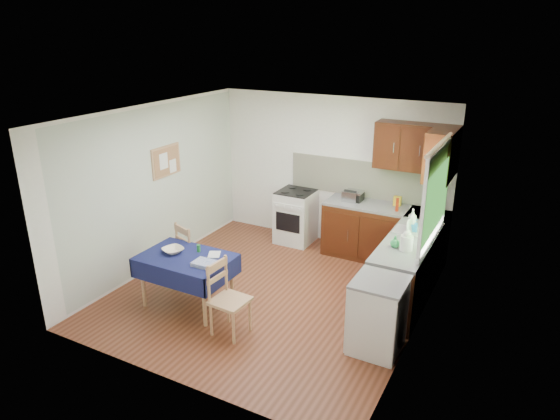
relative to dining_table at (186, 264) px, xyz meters
The scene contains 33 objects.
floor 1.29m from the dining_table, 44.05° to the left, with size 4.20×4.20×0.00m, color #542816.
ceiling 2.20m from the dining_table, 44.05° to the left, with size 4.00×4.20×0.02m, color white.
wall_back 3.07m from the dining_table, 74.19° to the left, with size 4.00×0.02×2.50m, color white.
wall_front 1.67m from the dining_table, 57.94° to the right, with size 4.00×0.02×2.50m, color white.
wall_left 1.56m from the dining_table, 146.15° to the left, with size 0.02×4.20×2.50m, color silver.
wall_right 3.00m from the dining_table, 15.70° to the left, with size 0.02×4.20×2.50m, color white.
base_cabinets 2.99m from the dining_table, 43.28° to the left, with size 1.90×2.30×0.86m.
worktop_back 3.21m from the dining_table, 54.21° to the left, with size 1.90×0.60×0.04m, color slate.
worktop_right 2.91m from the dining_table, 29.79° to the left, with size 0.60×1.70×0.04m, color slate.
worktop_corner 3.62m from the dining_table, 45.82° to the left, with size 0.60×0.60×0.04m, color slate.
splashback 3.28m from the dining_table, 62.95° to the left, with size 2.70×0.02×0.60m, color white.
upper_cabinets 3.71m from the dining_table, 47.88° to the left, with size 1.20×0.85×0.70m.
stove 2.62m from the dining_table, 82.98° to the left, with size 0.60×0.61×0.92m.
window 3.33m from the dining_table, 28.14° to the left, with size 0.04×1.48×1.26m.
fridge 2.54m from the dining_table, ahead, with size 0.58×0.60×0.89m.
corkboard 1.87m from the dining_table, 136.51° to the left, with size 0.04×0.62×0.47m.
dining_table is the anchor object (origin of this frame).
chair_far 0.67m from the dining_table, 122.07° to the left, with size 0.52×0.52×0.92m.
chair_near 0.87m from the dining_table, 18.67° to the right, with size 0.44×0.44×0.93m.
toaster 2.89m from the dining_table, 63.16° to the left, with size 0.24×0.15×0.19m.
sandwich_press 2.97m from the dining_table, 63.23° to the left, with size 0.27×0.24×0.16m.
sauce_bottle 3.25m from the dining_table, 49.93° to the left, with size 0.05×0.05×0.20m, color #AE250D.
yellow_packet 3.40m from the dining_table, 53.46° to the left, with size 0.11×0.07×0.15m, color gold.
dish_rack 3.05m from the dining_table, 35.33° to the left, with size 0.45×0.34×0.21m.
kettle 2.83m from the dining_table, 23.79° to the left, with size 0.16×0.16×0.27m.
cup 3.58m from the dining_table, 43.69° to the left, with size 0.11×0.11×0.09m, color white.
soap_bottle_a 3.07m from the dining_table, 35.68° to the left, with size 0.12×0.13×0.32m, color silver.
soap_bottle_b 3.09m from the dining_table, 34.99° to the left, with size 0.09×0.09×0.19m, color blue.
soap_bottle_c 2.70m from the dining_table, 25.75° to the left, with size 0.12×0.12×0.15m, color green.
plate_bowl 0.26m from the dining_table, behind, with size 0.27×0.27×0.07m, color beige.
book 0.31m from the dining_table, 34.40° to the left, with size 0.15×0.21×0.02m, color white.
spice_jar 0.26m from the dining_table, 72.00° to the left, with size 0.05×0.05×0.10m, color #23802F.
tea_towel 0.40m from the dining_table, 14.05° to the right, with size 0.28×0.22×0.05m, color navy.
Camera 1 is at (3.01, -5.39, 3.52)m, focal length 32.00 mm.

